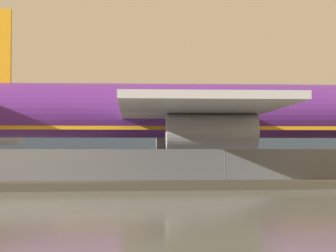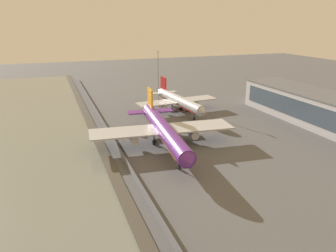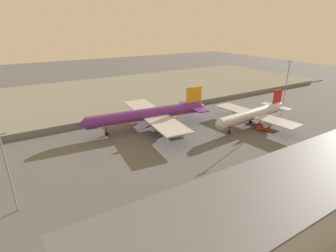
# 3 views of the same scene
# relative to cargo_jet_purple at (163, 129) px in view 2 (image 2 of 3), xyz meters

# --- Properties ---
(ground_plane) EXTENTS (500.00, 500.00, 0.00)m
(ground_plane) POSITION_rel_cargo_jet_purple_xyz_m (-1.31, 0.63, -5.95)
(ground_plane) COLOR #565659
(shoreline_seawall) EXTENTS (320.00, 3.00, 0.50)m
(shoreline_seawall) POSITION_rel_cargo_jet_purple_xyz_m (-1.31, -19.87, -5.70)
(shoreline_seawall) COLOR #474238
(shoreline_seawall) RESTS_ON ground
(perimeter_fence) EXTENTS (280.00, 0.10, 2.50)m
(perimeter_fence) POSITION_rel_cargo_jet_purple_xyz_m (-1.31, -15.37, -4.70)
(perimeter_fence) COLOR slate
(perimeter_fence) RESTS_ON ground
(cargo_jet_purple) EXTENTS (56.31, 48.90, 15.60)m
(cargo_jet_purple) POSITION_rel_cargo_jet_purple_xyz_m (0.00, 0.00, 0.00)
(cargo_jet_purple) COLOR #602889
(cargo_jet_purple) RESTS_ON ground
(passenger_jet_silver) EXTENTS (45.06, 38.62, 13.64)m
(passenger_jet_silver) POSITION_rel_cargo_jet_purple_xyz_m (-38.47, 20.88, -0.74)
(passenger_jet_silver) COLOR silver
(passenger_jet_silver) RESTS_ON ground
(baggage_tug) EXTENTS (2.63, 3.56, 1.80)m
(baggage_tug) POSITION_rel_cargo_jet_purple_xyz_m (-14.28, -4.36, -5.15)
(baggage_tug) COLOR yellow
(baggage_tug) RESTS_ON ground
(ops_van) EXTENTS (5.28, 5.02, 2.48)m
(ops_van) POSITION_rel_cargo_jet_purple_xyz_m (-38.59, 26.54, -4.67)
(ops_van) COLOR red
(ops_van) RESTS_ON ground
(terminal_building) EXTENTS (87.94, 18.89, 12.66)m
(terminal_building) POSITION_rel_cargo_jet_purple_xyz_m (3.48, 66.80, 0.39)
(terminal_building) COLOR #B2B2B7
(terminal_building) RESTS_ON ground
(apron_light_mast_apron_east) EXTENTS (3.20, 0.40, 25.89)m
(apron_light_mast_apron_east) POSITION_rel_cargo_jet_purple_xyz_m (-61.19, 18.69, 8.32)
(apron_light_mast_apron_east) COLOR gray
(apron_light_mast_apron_east) RESTS_ON ground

